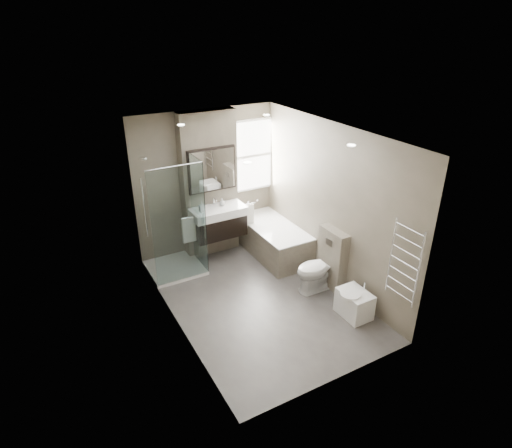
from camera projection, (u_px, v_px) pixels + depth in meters
room at (259, 223)px, 6.11m from camera, size 2.70×3.90×2.70m
vanity_pier at (209, 185)px, 7.51m from camera, size 1.00×0.25×2.60m
vanity at (219, 221)px, 7.48m from camera, size 0.95×0.47×0.66m
mirror_cabinet at (212, 170)px, 7.24m from camera, size 0.86×0.08×0.76m
towel_left at (189, 230)px, 7.23m from camera, size 0.24×0.06×0.44m
towel_right at (247, 216)px, 7.72m from camera, size 0.24×0.06×0.44m
shower_enclosure at (180, 246)px, 7.20m from camera, size 0.90×0.90×2.00m
bathtub at (273, 238)px, 7.81m from camera, size 0.75×1.60×0.57m
window at (251, 156)px, 7.82m from camera, size 0.98×0.06×1.33m
toilet at (319, 268)px, 6.75m from camera, size 0.76×0.44×0.77m
cistern_box at (332, 259)px, 6.79m from camera, size 0.19×0.55×1.00m
bidet at (354, 303)px, 6.21m from camera, size 0.43×0.50×0.52m
towel_radiator at (404, 263)px, 5.48m from camera, size 0.03×0.49×1.10m
soap_bottle_a at (202, 206)px, 7.19m from camera, size 0.08×0.08×0.18m
soap_bottle_b at (222, 202)px, 7.42m from camera, size 0.10×0.10×0.13m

